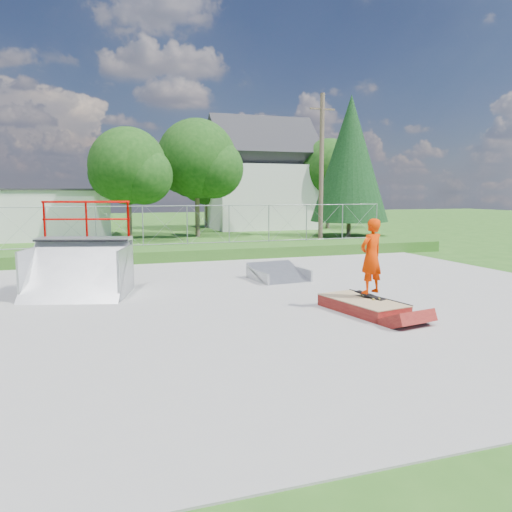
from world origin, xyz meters
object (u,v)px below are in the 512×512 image
(quarter_pipe, at_px, (76,250))
(flat_bank_ramp, at_px, (279,273))
(grind_box, at_px, (362,306))
(skater, at_px, (371,259))

(quarter_pipe, bearing_deg, flat_bank_ramp, 22.07)
(grind_box, xyz_separation_m, quarter_pipe, (-6.53, 4.10, 1.15))
(quarter_pipe, bearing_deg, grind_box, -16.19)
(flat_bank_ramp, relative_size, skater, 0.95)
(grind_box, bearing_deg, quarter_pipe, 137.05)
(grind_box, height_order, quarter_pipe, quarter_pipe)
(grind_box, bearing_deg, skater, 12.62)
(quarter_pipe, distance_m, skater, 7.89)
(grind_box, xyz_separation_m, flat_bank_ramp, (-0.30, 4.77, 0.08))
(quarter_pipe, relative_size, skater, 1.45)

